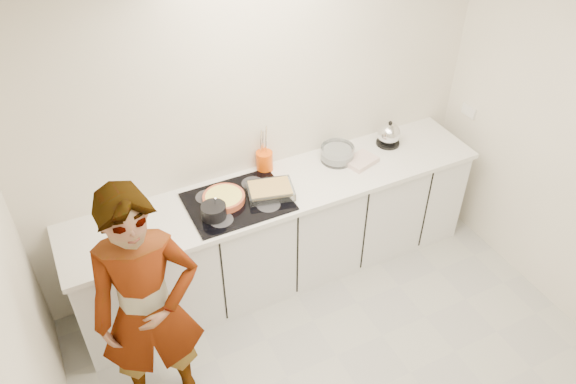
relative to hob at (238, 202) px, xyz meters
name	(u,v)px	position (x,y,z in m)	size (l,w,h in m)	color
ceiling	(417,32)	(0.35, -1.26, 1.68)	(3.60, 3.20, 0.00)	white
wall_back	(261,122)	(0.35, 0.34, 0.38)	(3.60, 0.00, 2.60)	white
base_cabinets	(281,234)	(0.35, 0.02, -0.48)	(3.20, 0.58, 0.87)	silver
countertop	(280,190)	(0.35, 0.02, -0.03)	(3.24, 0.64, 0.04)	white
hob	(238,202)	(0.00, 0.00, 0.00)	(0.72, 0.54, 0.01)	black
tart_dish	(224,198)	(-0.09, 0.04, 0.03)	(0.34, 0.34, 0.05)	#BA502F
saucepan	(214,211)	(-0.21, -0.09, 0.06)	(0.22, 0.22, 0.17)	black
baking_dish	(270,190)	(0.24, -0.03, 0.04)	(0.38, 0.32, 0.06)	silver
mixing_bowl	(337,154)	(0.91, 0.14, 0.05)	(0.29, 0.29, 0.12)	silver
tea_towel	(361,161)	(1.05, 0.02, 0.01)	(0.24, 0.18, 0.04)	white
kettle	(389,135)	(1.39, 0.15, 0.09)	(0.22, 0.22, 0.22)	black
utensil_crock	(265,161)	(0.34, 0.28, 0.07)	(0.13, 0.13, 0.16)	#FB5708
cook	(148,311)	(-0.84, -0.66, -0.03)	(0.64, 0.42, 1.77)	silver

